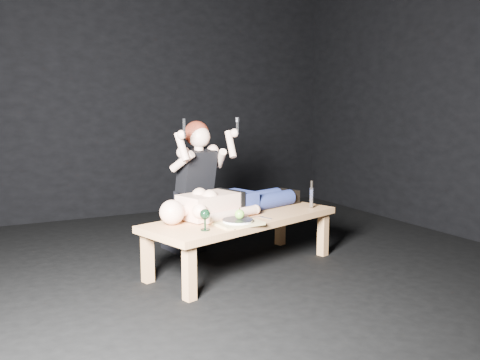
{
  "coord_description": "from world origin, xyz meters",
  "views": [
    {
      "loc": [
        -1.89,
        -3.73,
        1.33
      ],
      "look_at": [
        -0.03,
        -0.06,
        0.75
      ],
      "focal_mm": 36.9,
      "sensor_mm": 36.0,
      "label": 1
    }
  ],
  "objects_px": {
    "table": "(243,242)",
    "lying_man": "(235,199)",
    "goblet": "(205,220)",
    "kneeling_woman": "(192,186)",
    "carving_knife": "(312,194)",
    "serving_tray": "(238,223)"
  },
  "relations": [
    {
      "from": "table",
      "to": "carving_knife",
      "type": "distance_m",
      "value": 0.79
    },
    {
      "from": "kneeling_woman",
      "to": "table",
      "type": "bearing_deg",
      "value": -80.54
    },
    {
      "from": "serving_tray",
      "to": "carving_knife",
      "type": "distance_m",
      "value": 0.94
    },
    {
      "from": "table",
      "to": "kneeling_woman",
      "type": "bearing_deg",
      "value": 93.55
    },
    {
      "from": "lying_man",
      "to": "kneeling_woman",
      "type": "bearing_deg",
      "value": 100.36
    },
    {
      "from": "serving_tray",
      "to": "goblet",
      "type": "distance_m",
      "value": 0.31
    },
    {
      "from": "goblet",
      "to": "kneeling_woman",
      "type": "bearing_deg",
      "value": 74.44
    },
    {
      "from": "goblet",
      "to": "carving_knife",
      "type": "distance_m",
      "value": 1.24
    },
    {
      "from": "goblet",
      "to": "carving_knife",
      "type": "height_order",
      "value": "carving_knife"
    },
    {
      "from": "table",
      "to": "lying_man",
      "type": "distance_m",
      "value": 0.38
    },
    {
      "from": "carving_knife",
      "to": "serving_tray",
      "type": "bearing_deg",
      "value": -179.83
    },
    {
      "from": "lying_man",
      "to": "serving_tray",
      "type": "xyz_separation_m",
      "value": [
        -0.18,
        -0.42,
        -0.11
      ]
    },
    {
      "from": "serving_tray",
      "to": "carving_knife",
      "type": "relative_size",
      "value": 1.4
    },
    {
      "from": "lying_man",
      "to": "table",
      "type": "bearing_deg",
      "value": -109.23
    },
    {
      "from": "kneeling_woman",
      "to": "goblet",
      "type": "distance_m",
      "value": 0.95
    },
    {
      "from": "lying_man",
      "to": "goblet",
      "type": "distance_m",
      "value": 0.68
    },
    {
      "from": "lying_man",
      "to": "goblet",
      "type": "relative_size",
      "value": 10.18
    },
    {
      "from": "lying_man",
      "to": "goblet",
      "type": "bearing_deg",
      "value": -152.88
    },
    {
      "from": "goblet",
      "to": "table",
      "type": "bearing_deg",
      "value": 33.92
    },
    {
      "from": "table",
      "to": "goblet",
      "type": "xyz_separation_m",
      "value": [
        -0.48,
        -0.32,
        0.31
      ]
    },
    {
      "from": "table",
      "to": "carving_knife",
      "type": "relative_size",
      "value": 6.88
    },
    {
      "from": "table",
      "to": "serving_tray",
      "type": "xyz_separation_m",
      "value": [
        -0.18,
        -0.26,
        0.24
      ]
    }
  ]
}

